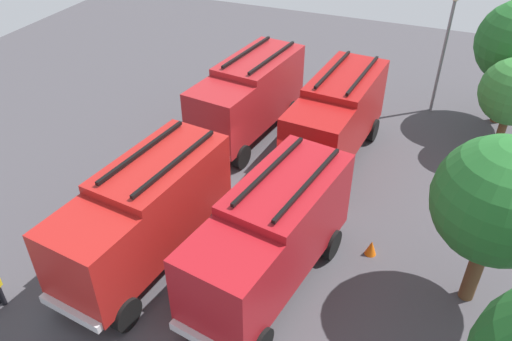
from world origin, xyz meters
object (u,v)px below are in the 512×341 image
object	(u,v)px
traffic_cone_0	(371,248)
lamppost	(445,45)
fire_truck_1	(145,213)
firefighter_2	(206,250)
firefighter_4	(93,234)
firefighter_3	(336,92)
tree_2	(499,201)
traffic_cone_1	(268,166)
fire_truck_3	(271,235)
fire_truck_2	(336,115)
fire_truck_0	(248,95)

from	to	relation	value
traffic_cone_0	lamppost	distance (m)	12.64
fire_truck_1	firefighter_2	bearing A→B (deg)	106.59
fire_truck_1	lamppost	distance (m)	17.39
firefighter_2	firefighter_4	world-z (taller)	firefighter_4
firefighter_3	tree_2	bearing A→B (deg)	-46.35
firefighter_3	firefighter_4	xyz separation A→B (m)	(13.92, -5.12, -0.15)
traffic_cone_0	traffic_cone_1	distance (m)	6.30
firefighter_2	firefighter_3	world-z (taller)	firefighter_3
fire_truck_3	traffic_cone_0	bearing A→B (deg)	141.92
traffic_cone_0	lamppost	bearing A→B (deg)	176.50
firefighter_2	tree_2	bearing A→B (deg)	32.77
firefighter_3	fire_truck_2	bearing A→B (deg)	-66.59
fire_truck_0	tree_2	xyz separation A→B (m)	(6.87, 10.73, 1.85)
fire_truck_3	lamppost	size ratio (longest dim) A/B	1.21
fire_truck_1	traffic_cone_0	size ratio (longest dim) A/B	12.43
fire_truck_0	firefighter_3	size ratio (longest dim) A/B	4.05
lamppost	fire_truck_1	bearing A→B (deg)	-27.31
fire_truck_3	firefighter_2	world-z (taller)	fire_truck_3
fire_truck_3	firefighter_4	size ratio (longest dim) A/B	4.63
firefighter_2	tree_2	distance (m)	9.30
firefighter_2	tree_2	xyz separation A→B (m)	(-2.13, 8.50, 3.12)
traffic_cone_0	traffic_cone_1	bearing A→B (deg)	-122.48
firefighter_2	lamppost	bearing A→B (deg)	87.29
firefighter_3	fire_truck_3	bearing A→B (deg)	-75.14
traffic_cone_0	fire_truck_0	bearing A→B (deg)	-129.57
fire_truck_1	traffic_cone_1	xyz separation A→B (m)	(-6.62, 1.89, -1.82)
firefighter_2	lamppost	world-z (taller)	lamppost
firefighter_4	traffic_cone_0	size ratio (longest dim) A/B	2.70
firefighter_4	lamppost	distance (m)	18.95
fire_truck_3	lamppost	xyz separation A→B (m)	(-14.81, 3.64, 1.49)
fire_truck_1	fire_truck_3	size ratio (longest dim) A/B	0.99
fire_truck_1	traffic_cone_0	distance (m)	8.11
fire_truck_0	firefighter_2	distance (m)	9.35
fire_truck_2	firefighter_4	world-z (taller)	fire_truck_2
fire_truck_0	firefighter_4	bearing A→B (deg)	-2.77
fire_truck_3	firefighter_4	xyz separation A→B (m)	(1.07, -6.32, -1.25)
fire_truck_1	traffic_cone_0	world-z (taller)	fire_truck_1
traffic_cone_1	fire_truck_0	bearing A→B (deg)	-142.70
firefighter_2	traffic_cone_1	distance (m)	6.30
traffic_cone_0	fire_truck_2	bearing A→B (deg)	-152.51
traffic_cone_1	lamppost	size ratio (longest dim) A/B	0.11
fire_truck_1	fire_truck_2	bearing A→B (deg)	161.85
firefighter_3	traffic_cone_0	distance (m)	11.02
fire_truck_3	firefighter_3	distance (m)	12.96
traffic_cone_1	firefighter_3	bearing A→B (deg)	169.83
fire_truck_2	fire_truck_0	bearing A→B (deg)	-89.66
fire_truck_0	fire_truck_3	size ratio (longest dim) A/B	0.99
traffic_cone_0	firefighter_4	bearing A→B (deg)	-68.00
firefighter_2	fire_truck_1	bearing A→B (deg)	-151.63
lamppost	fire_truck_3	bearing A→B (deg)	-13.79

